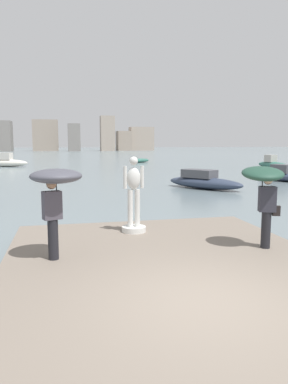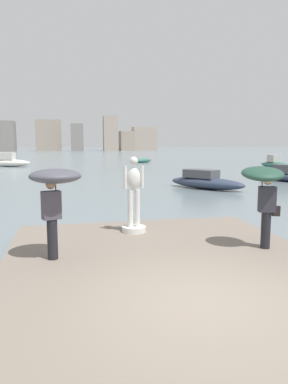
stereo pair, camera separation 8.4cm
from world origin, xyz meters
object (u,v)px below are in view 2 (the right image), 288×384
onlooker_left (55,185)px  boat_rightward (205,181)px  onlooker_right (264,185)px  boat_near (143,161)px  boat_mid (8,161)px  boat_far (275,164)px  statue_white_figure (134,201)px  boat_leftward (288,176)px

onlooker_left → boat_rightward: bearing=57.4°
onlooker_left → onlooker_right: onlooker_right is taller
onlooker_right → boat_near: size_ratio=0.58×
boat_mid → boat_rightward: bearing=-58.6°
onlooker_right → boat_far: size_ratio=0.41×
statue_white_figure → boat_far: statue_white_figure is taller
statue_white_figure → boat_rightward: 13.62m
statue_white_figure → onlooker_left: (-2.07, -1.99, 0.73)m
onlooker_right → boat_far: onlooker_right is taller
onlooker_left → boat_near: size_ratio=0.57×
boat_far → boat_rightward: bearing=-132.3°
statue_white_figure → boat_far: 35.52m
boat_far → boat_leftward: (-7.21, -13.52, -0.07)m
boat_far → boat_leftward: size_ratio=0.96×
boat_far → boat_rightward: 22.12m
boat_leftward → boat_far: bearing=61.9°
boat_far → boat_mid: bearing=163.2°
onlooker_right → boat_leftward: bearing=55.1°
boat_near → statue_white_figure: bearing=-102.0°
statue_white_figure → boat_far: bearing=52.4°
onlooker_right → boat_mid: (-11.54, 39.57, -1.29)m
statue_white_figure → onlooker_left: 2.96m
boat_far → onlooker_right: bearing=-122.0°
boat_rightward → boat_near: bearing=85.5°
boat_rightward → onlooker_right: bearing=-106.2°
boat_mid → boat_far: boat_mid is taller
boat_leftward → boat_rightward: size_ratio=0.97×
onlooker_right → boat_leftward: onlooker_right is taller
boat_rightward → statue_white_figure: bearing=-119.8°
onlooker_left → boat_rightward: onlooker_left is taller
boat_leftward → onlooker_left: bearing=-134.8°
onlooker_left → boat_mid: size_ratio=0.35×
statue_white_figure → boat_rightward: bearing=60.2°
onlooker_left → boat_rightward: (8.83, 13.78, -1.53)m
onlooker_left → boat_leftward: 23.48m
onlooker_right → onlooker_left: bearing=177.5°
boat_mid → boat_rightward: 29.96m
boat_near → boat_rightward: (-2.44, -31.30, 0.17)m
boat_near → boat_far: (12.44, -14.94, 0.20)m
boat_mid → boat_leftward: boat_mid is taller
boat_far → boat_near: bearing=129.8°
boat_mid → boat_leftward: bearing=-44.3°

